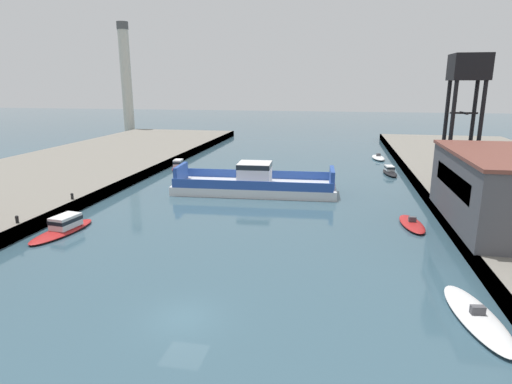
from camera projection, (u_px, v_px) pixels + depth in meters
name	position (u px, v px, depth m)	size (l,w,h in m)	color
ground_plane	(183.00, 318.00, 25.32)	(400.00, 400.00, 0.00)	#385666
chain_ferry	(255.00, 183.00, 54.56)	(20.74, 7.92, 3.84)	silver
moored_boat_near_left	(64.00, 226.00, 39.87)	(3.38, 7.84, 1.56)	red
moored_boat_near_right	(412.00, 224.00, 41.67)	(2.60, 6.04, 0.95)	red
moored_boat_mid_left	(477.00, 317.00, 25.04)	(3.38, 8.29, 0.94)	white
moored_boat_mid_right	(390.00, 171.00, 65.50)	(2.41, 5.91, 1.29)	black
moored_boat_far_left	(179.00, 165.00, 69.69)	(2.41, 6.02, 1.58)	red
moored_boat_far_right	(378.00, 158.00, 78.70)	(2.68, 5.94, 1.09)	white
crane_tower	(468.00, 82.00, 46.69)	(3.78, 3.78, 15.37)	black
bollard_left_aft	(17.00, 219.00, 38.49)	(0.32, 0.32, 0.71)	black
bollard_right_aft	(485.00, 249.00, 31.37)	(0.32, 0.32, 0.71)	black
bollard_left_far	(72.00, 196.00, 46.41)	(0.32, 0.32, 0.71)	black
bollard_right_far	(456.00, 216.00, 39.43)	(0.32, 0.32, 0.71)	black
smokestack_distant_a	(126.00, 75.00, 118.13)	(3.09, 3.09, 29.73)	beige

